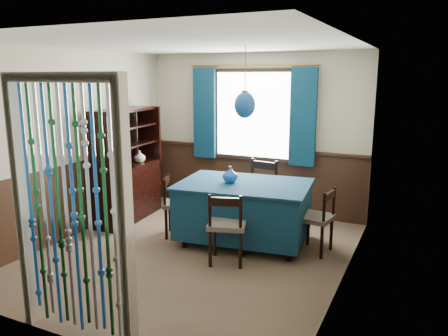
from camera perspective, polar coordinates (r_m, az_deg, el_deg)
The scene contains 22 objects.
floor at distance 5.51m, azimuth -4.11°, elevation -11.03°, with size 4.00×4.00×0.00m, color brown.
ceiling at distance 5.08m, azimuth -4.54°, elevation 15.88°, with size 4.00×4.00×0.00m, color silver.
wall_back at distance 6.94m, azimuth 3.89°, elevation 4.49°, with size 3.60×3.60×0.00m, color beige.
wall_front at distance 3.59m, azimuth -20.28°, elevation -3.29°, with size 3.60×3.60×0.00m, color beige.
wall_left at distance 6.23m, azimuth -18.88°, elevation 3.02°, with size 4.00×4.00×0.00m, color beige.
wall_right at distance 4.55m, azimuth 15.80°, elevation 0.11°, with size 4.00×4.00×0.00m, color beige.
wainscot_back at distance 7.06m, azimuth 3.76°, elevation -1.57°, with size 3.60×3.60×0.00m, color #362014.
wainscot_front at distance 3.86m, azimuth -19.30°, elevation -14.05°, with size 3.60×3.60×0.00m, color #362014.
wainscot_left at distance 6.37m, azimuth -18.33°, elevation -3.66°, with size 4.00×4.00×0.00m, color #362014.
wainscot_right at distance 4.76m, azimuth 15.10°, elevation -8.75°, with size 4.00×4.00×0.00m, color #362014.
window at distance 6.86m, azimuth 3.78°, elevation 6.93°, with size 1.32×0.12×1.42m, color black.
doorway at distance 3.69m, azimuth -19.40°, elevation -6.08°, with size 1.16×0.12×2.18m, color silver, non-canonical shape.
dining_table at distance 5.70m, azimuth 2.61°, elevation -5.30°, with size 1.78×1.34×0.80m.
chair_near at distance 5.07m, azimuth 0.37°, elevation -7.52°, with size 0.53×0.51×0.86m.
chair_far at distance 6.32m, azimuth 4.49°, elevation -3.12°, with size 0.53×0.52×0.96m.
chair_left at distance 5.98m, azimuth -6.17°, elevation -4.69°, with size 0.53×0.53×0.83m.
chair_right at distance 5.50m, azimuth 12.14°, elevation -6.45°, with size 0.44×0.46×0.82m.
sideboard at distance 6.76m, azimuth -12.59°, elevation -1.71°, with size 0.56×1.32×1.68m.
pendant_lamp at distance 5.45m, azimuth 2.75°, elevation 8.25°, with size 0.26×0.26×0.87m.
vase_table at distance 5.62m, azimuth 0.82°, elevation -0.95°, with size 0.18×0.18×0.19m, color navy.
bowl_shelf at distance 6.46m, azimuth -13.47°, elevation 2.92°, with size 0.20×0.20×0.05m, color beige.
vase_sideboard at distance 6.85m, azimuth -10.98°, elevation 1.59°, with size 0.20×0.20×0.20m, color beige.
Camera 1 is at (2.52, -4.40, 2.15)m, focal length 35.00 mm.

